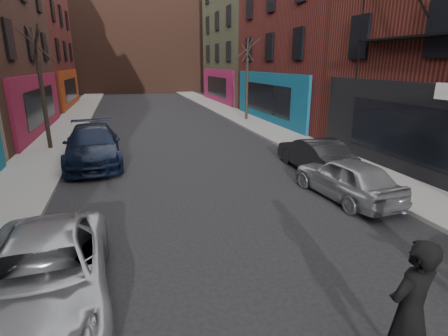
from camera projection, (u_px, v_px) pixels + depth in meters
sidewalk_left at (77, 115)px, 28.32m from camera, size 2.50×84.00×0.13m
sidewalk_right at (225, 110)px, 31.62m from camera, size 2.50×84.00×0.13m
building_far at (136, 43)px, 51.90m from camera, size 40.00×10.00×14.00m
tree_left_far at (41, 80)px, 16.33m from camera, size 2.00×2.00×6.50m
tree_right_far at (247, 72)px, 25.09m from camera, size 2.00×2.00×6.80m
parked_left_far at (45, 275)px, 6.00m from camera, size 2.38×4.70×1.27m
parked_left_end at (93, 145)px, 14.83m from camera, size 2.54×5.58×1.58m
parked_right_far at (346, 178)px, 10.98m from camera, size 1.92×4.07×1.34m
parked_right_end at (314, 154)px, 13.85m from camera, size 1.46×4.05×1.33m
skateboarder at (410, 311)px, 4.43m from camera, size 0.82×0.61×2.02m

